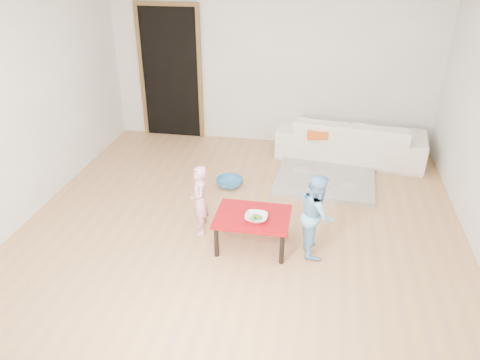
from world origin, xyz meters
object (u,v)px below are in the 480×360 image
(child_blue, at_px, (317,215))
(basin, at_px, (229,182))
(bowl, at_px, (256,218))
(child_pink, at_px, (199,200))
(sofa, at_px, (351,138))
(red_table, at_px, (253,231))

(child_blue, xyz_separation_m, basin, (-1.16, 1.25, -0.39))
(bowl, bearing_deg, child_pink, 158.56)
(sofa, height_order, child_blue, child_blue)
(sofa, distance_m, basin, 2.02)
(red_table, relative_size, child_blue, 0.87)
(red_table, bearing_deg, child_blue, 3.18)
(basin, bearing_deg, sofa, 37.63)
(child_pink, bearing_deg, red_table, 50.42)
(sofa, relative_size, basin, 5.95)
(sofa, relative_size, bowl, 9.11)
(sofa, xyz_separation_m, child_blue, (-0.43, -2.47, 0.14))
(red_table, height_order, bowl, bowl)
(red_table, relative_size, child_pink, 0.96)
(bowl, bearing_deg, sofa, 68.38)
(bowl, relative_size, basin, 0.65)
(sofa, distance_m, red_table, 2.73)
(child_pink, bearing_deg, sofa, 120.17)
(basin, bearing_deg, child_blue, -47.00)
(red_table, xyz_separation_m, child_pink, (-0.62, 0.17, 0.21))
(bowl, distance_m, child_pink, 0.72)
(red_table, distance_m, child_blue, 0.70)
(bowl, relative_size, child_blue, 0.26)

